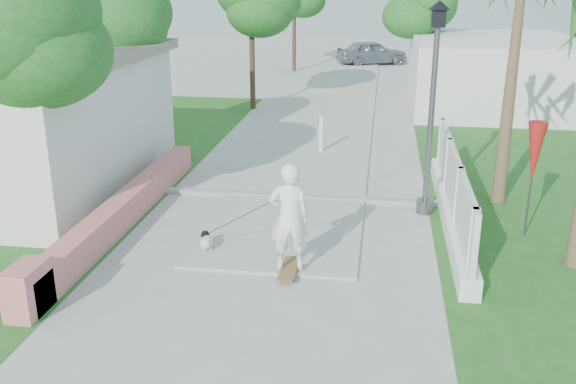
% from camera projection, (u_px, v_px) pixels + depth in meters
% --- Properties ---
extents(ground, '(90.00, 90.00, 0.00)m').
position_uv_depth(ground, '(239.00, 337.00, 9.19)').
color(ground, '#B7B7B2').
rests_on(ground, ground).
extents(path_strip, '(3.20, 36.00, 0.06)m').
position_uv_depth(path_strip, '(339.00, 92.00, 27.89)').
color(path_strip, '#B7B7B2').
rests_on(path_strip, ground).
extents(curb, '(6.50, 0.25, 0.10)m').
position_uv_depth(curb, '(295.00, 197.00, 14.78)').
color(curb, '#999993').
rests_on(curb, ground).
extents(grass_left, '(8.00, 20.00, 0.01)m').
position_uv_depth(grass_left, '(53.00, 162.00, 17.64)').
color(grass_left, '#205D1D').
rests_on(grass_left, ground).
extents(pink_wall, '(0.45, 8.20, 0.80)m').
position_uv_depth(pink_wall, '(116.00, 216.00, 12.87)').
color(pink_wall, '#CD696D').
rests_on(pink_wall, ground).
extents(lattice_fence, '(0.35, 7.00, 1.50)m').
position_uv_depth(lattice_fence, '(452.00, 198.00, 13.22)').
color(lattice_fence, white).
rests_on(lattice_fence, ground).
extents(building_right, '(6.00, 8.00, 2.60)m').
position_uv_depth(building_right, '(491.00, 72.00, 24.77)').
color(building_right, silver).
rests_on(building_right, ground).
extents(street_lamp, '(0.44, 0.44, 4.44)m').
position_uv_depth(street_lamp, '(432.00, 102.00, 13.14)').
color(street_lamp, '#59595E').
rests_on(street_lamp, ground).
extents(bollard, '(0.14, 0.14, 1.09)m').
position_uv_depth(bollard, '(321.00, 133.00, 18.32)').
color(bollard, white).
rests_on(bollard, ground).
extents(patio_umbrella, '(0.36, 0.36, 2.30)m').
position_uv_depth(patio_umbrella, '(535.00, 154.00, 12.19)').
color(patio_umbrella, '#59595E').
rests_on(patio_umbrella, ground).
extents(tree_left_near, '(3.60, 3.60, 5.28)m').
position_uv_depth(tree_left_near, '(23.00, 40.00, 11.35)').
color(tree_left_near, '#4C3826').
rests_on(tree_left_near, ground).
extents(tree_left_mid, '(3.20, 3.20, 4.85)m').
position_uv_depth(tree_left_mid, '(101.00, 31.00, 16.74)').
color(tree_left_mid, '#4C3826').
rests_on(tree_left_mid, ground).
extents(tree_path_left, '(3.40, 3.40, 5.23)m').
position_uv_depth(tree_path_left, '(252.00, 5.00, 23.31)').
color(tree_path_left, '#4C3826').
rests_on(tree_path_left, ground).
extents(tree_path_right, '(3.00, 3.00, 4.79)m').
position_uv_depth(tree_path_right, '(419.00, 10.00, 26.30)').
color(tree_path_right, '#4C3826').
rests_on(tree_path_right, ground).
extents(skateboarder, '(2.03, 1.39, 2.00)m').
position_uv_depth(skateboarder, '(255.00, 218.00, 11.21)').
color(skateboarder, brown).
rests_on(skateboarder, ground).
extents(dog, '(0.38, 0.51, 0.37)m').
position_uv_depth(dog, '(207.00, 241.00, 11.96)').
color(dog, silver).
rests_on(dog, ground).
extents(parked_car, '(4.24, 2.94, 1.34)m').
position_uv_depth(parked_car, '(372.00, 52.00, 36.09)').
color(parked_car, '#A5A7AC').
rests_on(parked_car, ground).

